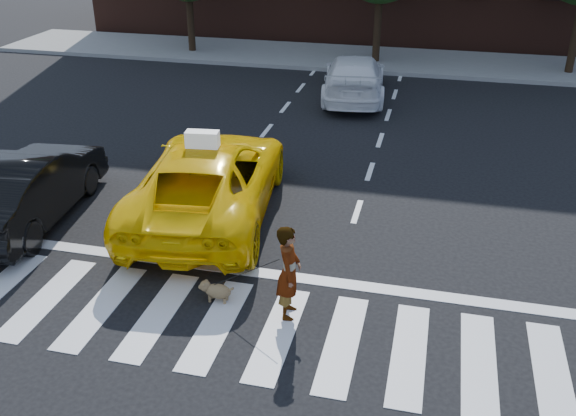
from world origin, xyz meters
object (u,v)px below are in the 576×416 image
at_px(black_sedan, 27,186).
at_px(white_suv, 354,77).
at_px(dog, 215,290).
at_px(taxi, 209,179).
at_px(woman, 289,272).

relative_size(black_sedan, white_suv, 0.95).
relative_size(white_suv, dog, 7.57).
bearing_deg(taxi, woman, 121.20).
bearing_deg(white_suv, black_sedan, 55.78).
bearing_deg(taxi, black_sedan, 10.32).
bearing_deg(white_suv, taxi, 72.36).
xyz_separation_m(taxi, woman, (2.44, -3.08, 0.01)).
bearing_deg(white_suv, dog, 80.64).
bearing_deg(dog, taxi, 112.09).
xyz_separation_m(taxi, white_suv, (1.71, 8.90, -0.10)).
height_order(woman, dog, woman).
height_order(taxi, woman, woman).
distance_m(taxi, dog, 3.27).
xyz_separation_m(taxi, dog, (1.17, -3.00, -0.58)).
xyz_separation_m(black_sedan, woman, (5.93, -1.98, 0.06)).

